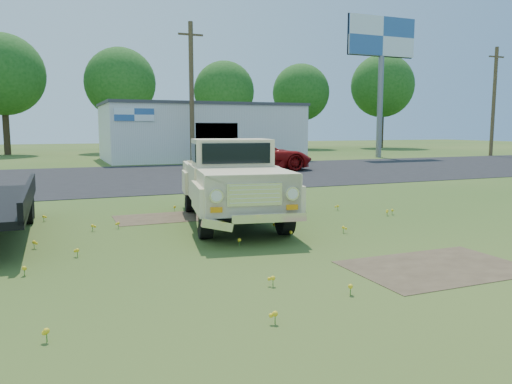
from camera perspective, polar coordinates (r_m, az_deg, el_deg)
ground at (r=10.81m, az=3.09°, el=-5.39°), size 140.00×140.00×0.00m
asphalt_lot at (r=25.04m, az=-11.86°, el=1.75°), size 90.00×14.00×0.02m
dirt_patch_a at (r=9.21m, az=19.97°, el=-8.10°), size 3.00×2.00×0.01m
dirt_patch_b at (r=13.47m, az=-11.16°, el=-2.97°), size 2.20×1.60×0.01m
commercial_building at (r=38.00m, az=-6.36°, el=6.90°), size 14.20×8.20×4.15m
billboard at (r=42.03m, az=14.14°, el=15.58°), size 6.10×0.45×11.05m
utility_pole_mid at (r=32.72m, az=-7.37°, el=11.20°), size 1.60×0.30×9.00m
utility_pole_east at (r=46.82m, az=25.54°, el=9.38°), size 1.60×0.30×9.00m
treeline_c at (r=49.34m, az=-26.96°, el=11.88°), size 7.04×7.04×10.47m
treeline_d at (r=50.61m, az=-15.26°, el=11.92°), size 6.72×6.72×10.00m
treeline_e at (r=51.38m, az=-3.66°, el=11.38°), size 6.08×6.08×9.04m
treeline_f at (r=57.64m, az=5.15°, el=11.24°), size 6.40×6.40×9.52m
treeline_g at (r=61.73m, az=14.26°, el=11.68°), size 7.36×7.36×10.95m
vintage_pickup_truck at (r=12.61m, az=-2.80°, el=1.31°), size 3.23×6.12×2.11m
red_pickup at (r=27.84m, az=0.39°, el=4.14°), size 6.11×3.30×1.63m
dark_sedan at (r=28.92m, az=1.03°, el=4.15°), size 4.77×2.88×1.52m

